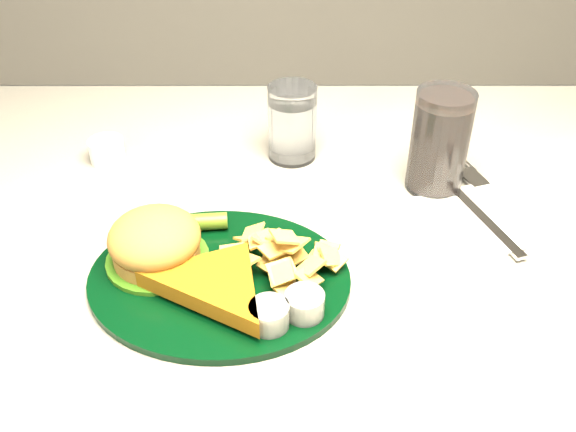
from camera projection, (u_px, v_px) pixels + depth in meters
name	position (u px, v px, depth m)	size (l,w,h in m)	color
table	(297.00, 432.00, 0.96)	(1.20, 0.80, 0.75)	gray
dinner_plate	(218.00, 259.00, 0.66)	(0.28, 0.23, 0.06)	black
water_glass	(292.00, 123.00, 0.85)	(0.06, 0.06, 0.10)	white
cola_glass	(440.00, 142.00, 0.78)	(0.07, 0.07, 0.13)	black
fork_napkin	(483.00, 216.00, 0.76)	(0.14, 0.19, 0.01)	silver
ramekin	(107.00, 151.00, 0.86)	(0.05, 0.05, 0.03)	silver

